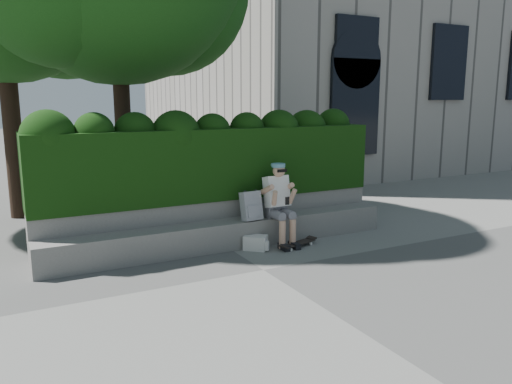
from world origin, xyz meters
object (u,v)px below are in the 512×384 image
skateboard (298,244)px  backpack_ground (256,243)px  backpack_plaid (251,206)px  person (278,201)px

skateboard → backpack_ground: (-0.69, 0.21, 0.06)m
skateboard → backpack_ground: backpack_ground is taller
skateboard → backpack_plaid: bearing=131.1°
skateboard → backpack_plaid: backpack_plaid is taller
skateboard → backpack_plaid: size_ratio=1.52×
backpack_ground → skateboard: bearing=25.9°
backpack_ground → backpack_plaid: bearing=125.4°
person → backpack_plaid: bearing=170.3°
backpack_plaid → backpack_ground: 0.61m
backpack_plaid → backpack_ground: (-0.03, -0.21, -0.57)m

